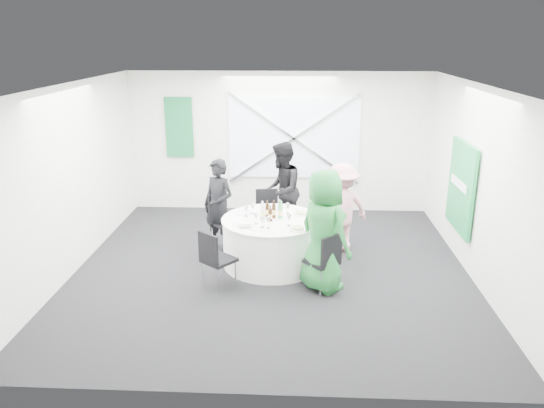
{
  "coord_description": "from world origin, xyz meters",
  "views": [
    {
      "loc": [
        0.38,
        -7.49,
        3.47
      ],
      "look_at": [
        0.0,
        0.2,
        1.0
      ],
      "focal_mm": 35.0,
      "sensor_mm": 36.0,
      "label": 1
    }
  ],
  "objects_px": {
    "banquet_table": "(272,242)",
    "chair_front_left": "(215,256)",
    "person_woman_green": "(324,231)",
    "clear_water_bottle": "(262,212)",
    "chair_back_right": "(330,219)",
    "green_water_bottle": "(280,211)",
    "person_man_back_left": "(219,206)",
    "person_woman_pink": "(341,208)",
    "chair_back_left": "(223,217)",
    "person_man_back": "(282,190)",
    "chair_front_right": "(326,258)",
    "chair_back": "(267,211)"
  },
  "relations": [
    {
      "from": "person_woman_green",
      "to": "chair_back_left",
      "type": "bearing_deg",
      "value": 4.57
    },
    {
      "from": "chair_back_right",
      "to": "green_water_bottle",
      "type": "bearing_deg",
      "value": -87.41
    },
    {
      "from": "person_woman_green",
      "to": "clear_water_bottle",
      "type": "xyz_separation_m",
      "value": [
        -0.9,
        0.77,
        -0.0
      ]
    },
    {
      "from": "person_man_back_left",
      "to": "person_woman_pink",
      "type": "height_order",
      "value": "person_man_back_left"
    },
    {
      "from": "chair_back",
      "to": "person_man_back",
      "type": "xyz_separation_m",
      "value": [
        0.24,
        0.18,
        0.33
      ]
    },
    {
      "from": "clear_water_bottle",
      "to": "banquet_table",
      "type": "bearing_deg",
      "value": 10.83
    },
    {
      "from": "chair_back_left",
      "to": "person_man_back",
      "type": "distance_m",
      "value": 1.17
    },
    {
      "from": "person_man_back_left",
      "to": "person_woman_pink",
      "type": "distance_m",
      "value": 2.02
    },
    {
      "from": "person_man_back_left",
      "to": "clear_water_bottle",
      "type": "bearing_deg",
      "value": -5.94
    },
    {
      "from": "green_water_bottle",
      "to": "clear_water_bottle",
      "type": "distance_m",
      "value": 0.28
    },
    {
      "from": "chair_back",
      "to": "chair_back_left",
      "type": "distance_m",
      "value": 0.83
    },
    {
      "from": "chair_back",
      "to": "green_water_bottle",
      "type": "xyz_separation_m",
      "value": [
        0.26,
        -1.02,
        0.35
      ]
    },
    {
      "from": "person_man_back",
      "to": "chair_front_left",
      "type": "bearing_deg",
      "value": -16.97
    },
    {
      "from": "chair_back_right",
      "to": "chair_back_left",
      "type": "bearing_deg",
      "value": -125.3
    },
    {
      "from": "chair_back_right",
      "to": "chair_front_left",
      "type": "xyz_separation_m",
      "value": [
        -1.71,
        -1.68,
        0.01
      ]
    },
    {
      "from": "clear_water_bottle",
      "to": "chair_back_left",
      "type": "bearing_deg",
      "value": 136.45
    },
    {
      "from": "chair_front_right",
      "to": "person_man_back_left",
      "type": "bearing_deg",
      "value": -82.02
    },
    {
      "from": "banquet_table",
      "to": "chair_front_left",
      "type": "distance_m",
      "value": 1.2
    },
    {
      "from": "chair_front_right",
      "to": "chair_back",
      "type": "bearing_deg",
      "value": -106.36
    },
    {
      "from": "chair_front_left",
      "to": "clear_water_bottle",
      "type": "height_order",
      "value": "clear_water_bottle"
    },
    {
      "from": "chair_back_left",
      "to": "person_man_back_left",
      "type": "xyz_separation_m",
      "value": [
        -0.05,
        -0.1,
        0.22
      ]
    },
    {
      "from": "banquet_table",
      "to": "person_woman_green",
      "type": "relative_size",
      "value": 0.89
    },
    {
      "from": "chair_front_left",
      "to": "person_man_back_left",
      "type": "xyz_separation_m",
      "value": [
        -0.15,
        1.47,
        0.26
      ]
    },
    {
      "from": "chair_front_left",
      "to": "person_man_back_left",
      "type": "relative_size",
      "value": 0.57
    },
    {
      "from": "chair_back_left",
      "to": "green_water_bottle",
      "type": "xyz_separation_m",
      "value": [
        0.99,
        -0.61,
        0.31
      ]
    },
    {
      "from": "chair_front_left",
      "to": "person_man_back_left",
      "type": "distance_m",
      "value": 1.5
    },
    {
      "from": "banquet_table",
      "to": "person_woman_pink",
      "type": "xyz_separation_m",
      "value": [
        1.11,
        0.57,
        0.38
      ]
    },
    {
      "from": "person_woman_green",
      "to": "person_man_back",
      "type": "bearing_deg",
      "value": -25.94
    },
    {
      "from": "chair_back",
      "to": "person_woman_green",
      "type": "height_order",
      "value": "person_woman_green"
    },
    {
      "from": "chair_back_left",
      "to": "person_man_back_left",
      "type": "relative_size",
      "value": 0.61
    },
    {
      "from": "banquet_table",
      "to": "green_water_bottle",
      "type": "xyz_separation_m",
      "value": [
        0.13,
        0.04,
        0.49
      ]
    },
    {
      "from": "person_woman_pink",
      "to": "person_woman_green",
      "type": "relative_size",
      "value": 0.87
    },
    {
      "from": "chair_front_right",
      "to": "clear_water_bottle",
      "type": "xyz_separation_m",
      "value": [
        -0.94,
        0.86,
        0.37
      ]
    },
    {
      "from": "chair_front_left",
      "to": "clear_water_bottle",
      "type": "bearing_deg",
      "value": -85.0
    },
    {
      "from": "person_man_back",
      "to": "banquet_table",
      "type": "bearing_deg",
      "value": 0.0
    },
    {
      "from": "person_woman_pink",
      "to": "person_man_back",
      "type": "bearing_deg",
      "value": -61.05
    },
    {
      "from": "chair_back_left",
      "to": "banquet_table",
      "type": "bearing_deg",
      "value": -90.0
    },
    {
      "from": "chair_back_left",
      "to": "person_woman_pink",
      "type": "height_order",
      "value": "person_woman_pink"
    },
    {
      "from": "clear_water_bottle",
      "to": "person_man_back_left",
      "type": "bearing_deg",
      "value": 142.76
    },
    {
      "from": "person_man_back",
      "to": "clear_water_bottle",
      "type": "xyz_separation_m",
      "value": [
        -0.25,
        -1.27,
        0.02
      ]
    },
    {
      "from": "banquet_table",
      "to": "person_woman_green",
      "type": "bearing_deg",
      "value": -46.37
    },
    {
      "from": "person_man_back_left",
      "to": "person_woman_green",
      "type": "bearing_deg",
      "value": -7.65
    },
    {
      "from": "chair_front_right",
      "to": "person_man_back",
      "type": "relative_size",
      "value": 0.51
    },
    {
      "from": "person_man_back_left",
      "to": "person_woman_pink",
      "type": "bearing_deg",
      "value": 31.76
    },
    {
      "from": "chair_back_right",
      "to": "chair_front_left",
      "type": "distance_m",
      "value": 2.4
    },
    {
      "from": "banquet_table",
      "to": "person_man_back",
      "type": "relative_size",
      "value": 0.91
    },
    {
      "from": "chair_front_left",
      "to": "person_woman_green",
      "type": "distance_m",
      "value": 1.56
    },
    {
      "from": "person_woman_pink",
      "to": "clear_water_bottle",
      "type": "bearing_deg",
      "value": -1.72
    },
    {
      "from": "person_man_back",
      "to": "chair_back_right",
      "type": "bearing_deg",
      "value": 65.57
    },
    {
      "from": "chair_front_left",
      "to": "chair_back",
      "type": "bearing_deg",
      "value": -67.76
    }
  ]
}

